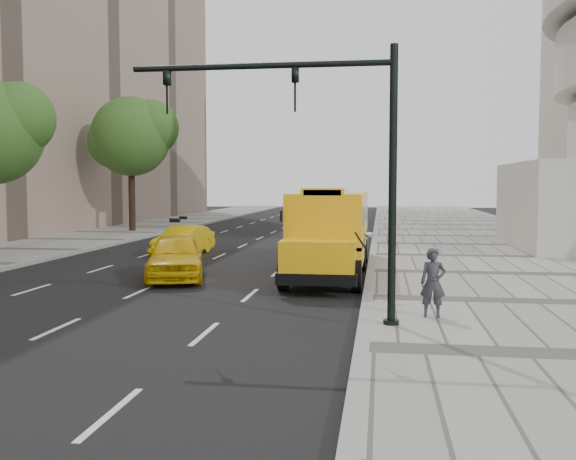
# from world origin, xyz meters

# --- Properties ---
(ground) EXTENTS (140.00, 140.00, 0.00)m
(ground) POSITION_xyz_m (0.00, 0.00, 0.00)
(ground) COLOR black
(ground) RESTS_ON ground
(sidewalk_museum) EXTENTS (12.00, 140.00, 0.15)m
(sidewalk_museum) POSITION_xyz_m (12.00, 0.00, 0.07)
(sidewalk_museum) COLOR gray
(sidewalk_museum) RESTS_ON ground
(curb_museum) EXTENTS (0.30, 140.00, 0.15)m
(curb_museum) POSITION_xyz_m (6.00, 0.00, 0.07)
(curb_museum) COLOR gray
(curb_museum) RESTS_ON ground
(curb_far) EXTENTS (0.30, 140.00, 0.15)m
(curb_far) POSITION_xyz_m (-8.00, 0.00, 0.07)
(curb_far) COLOR gray
(curb_far) RESTS_ON ground
(tree_c) EXTENTS (6.03, 5.36, 9.23)m
(tree_c) POSITION_xyz_m (-10.40, 18.20, 6.59)
(tree_c) COLOR black
(tree_c) RESTS_ON ground
(school_bus) EXTENTS (2.96, 11.56, 3.19)m
(school_bus) POSITION_xyz_m (4.50, 0.85, 1.76)
(school_bus) COLOR #F2A90D
(school_bus) RESTS_ON ground
(taxi_near) EXTENTS (3.08, 5.02, 1.60)m
(taxi_near) POSITION_xyz_m (-0.73, -2.19, 0.80)
(taxi_near) COLOR #DAAE08
(taxi_near) RESTS_ON ground
(taxi_far) EXTENTS (2.05, 4.27, 1.35)m
(taxi_far) POSITION_xyz_m (-2.83, 5.38, 0.67)
(taxi_far) COLOR #DAAE08
(taxi_far) RESTS_ON ground
(pedestrian) EXTENTS (0.61, 0.41, 1.65)m
(pedestrian) POSITION_xyz_m (7.59, -8.15, 0.98)
(pedestrian) COLOR #302E36
(pedestrian) RESTS_ON sidewalk_museum
(traffic_signal) EXTENTS (6.18, 0.36, 6.40)m
(traffic_signal) POSITION_xyz_m (5.19, -9.09, 4.09)
(traffic_signal) COLOR black
(traffic_signal) RESTS_ON ground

